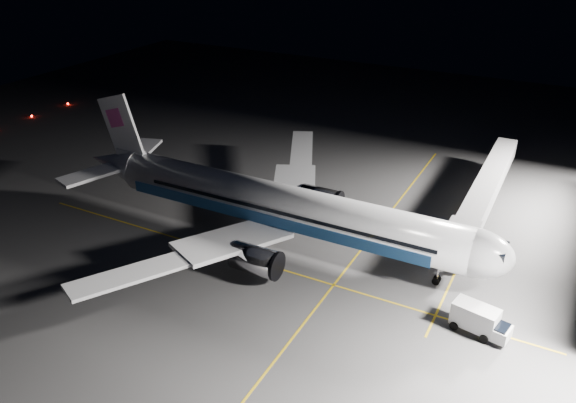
% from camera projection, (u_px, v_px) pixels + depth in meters
% --- Properties ---
extents(ground, '(200.00, 200.00, 0.00)m').
position_uv_depth(ground, '(283.00, 241.00, 74.50)').
color(ground, '#4C4C4F').
rests_on(ground, ground).
extents(guide_line_main, '(0.25, 80.00, 0.01)m').
position_uv_depth(guide_line_main, '(353.00, 260.00, 70.33)').
color(guide_line_main, gold).
rests_on(guide_line_main, ground).
extents(guide_line_cross, '(70.00, 0.25, 0.01)m').
position_uv_depth(guide_line_cross, '(260.00, 263.00, 69.77)').
color(guide_line_cross, gold).
rests_on(guide_line_cross, ground).
extents(guide_line_side, '(0.25, 40.00, 0.01)m').
position_uv_depth(guide_line_side, '(467.00, 247.00, 73.21)').
color(guide_line_side, gold).
rests_on(guide_line_side, ground).
extents(airliner, '(61.48, 54.22, 16.64)m').
position_uv_depth(airliner, '(275.00, 205.00, 72.60)').
color(airliner, silver).
rests_on(airliner, ground).
extents(jet_bridge, '(3.60, 34.40, 6.30)m').
position_uv_depth(jet_bridge, '(485.00, 191.00, 77.46)').
color(jet_bridge, '#B2B2B7').
rests_on(jet_bridge, ground).
extents(service_truck, '(6.26, 3.49, 3.03)m').
position_uv_depth(service_truck, '(480.00, 320.00, 57.46)').
color(service_truck, silver).
rests_on(service_truck, ground).
extents(baggage_tug, '(2.44, 2.14, 1.53)m').
position_uv_depth(baggage_tug, '(322.00, 194.00, 85.43)').
color(baggage_tug, black).
rests_on(baggage_tug, ground).
extents(safety_cone_a, '(0.39, 0.39, 0.58)m').
position_uv_depth(safety_cone_a, '(273.00, 220.00, 79.06)').
color(safety_cone_a, orange).
rests_on(safety_cone_a, ground).
extents(safety_cone_b, '(0.43, 0.43, 0.65)m').
position_uv_depth(safety_cone_b, '(285.00, 193.00, 86.55)').
color(safety_cone_b, orange).
rests_on(safety_cone_b, ground).
extents(safety_cone_c, '(0.39, 0.39, 0.58)m').
position_uv_depth(safety_cone_c, '(299.00, 191.00, 87.30)').
color(safety_cone_c, orange).
rests_on(safety_cone_c, ground).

